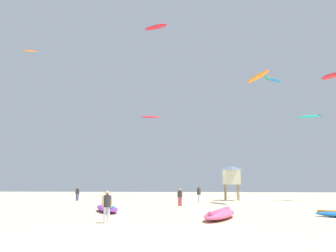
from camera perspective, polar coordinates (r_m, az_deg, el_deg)
ground_plane at (r=14.60m, az=-6.41°, el=-18.09°), size 120.00×120.00×0.00m
person_foreground at (r=19.20m, az=-10.26°, el=-12.85°), size 0.49×0.39×1.73m
person_midground at (r=37.04m, az=5.23°, el=-11.24°), size 0.39×0.56×1.71m
person_left at (r=42.48m, az=-15.05°, el=-10.81°), size 0.51×0.36×1.60m
person_right at (r=32.15m, az=2.03°, el=-11.67°), size 0.53×0.36×1.61m
kite_grounded_near at (r=26.30m, az=-10.26°, el=-13.47°), size 3.22×5.02×0.61m
kite_grounded_far at (r=21.29m, az=8.77°, el=-14.48°), size 2.91×5.23×0.60m
lifeguard_tower at (r=41.97m, az=10.61°, el=-8.09°), size 2.30×2.30×4.15m
kite_aloft_0 at (r=55.54m, az=-2.07°, el=16.35°), size 4.12×2.64×0.42m
kite_aloft_1 at (r=56.53m, az=17.44°, el=7.43°), size 3.26×2.79×0.43m
kite_aloft_2 at (r=44.95m, az=25.75°, el=7.62°), size 1.94×2.67×0.59m
kite_aloft_3 at (r=36.84m, az=14.89°, el=8.04°), size 2.58×4.49×0.78m
kite_aloft_4 at (r=54.45m, az=-22.26°, el=11.65°), size 2.26×1.22×0.45m
kite_aloft_5 at (r=54.20m, az=-3.05°, el=1.53°), size 3.05×1.14×0.52m
kite_aloft_6 at (r=51.36m, az=16.30°, el=7.77°), size 1.23×2.23×0.53m
kite_aloft_7 at (r=43.78m, az=22.76°, el=1.50°), size 2.87×2.04×0.46m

